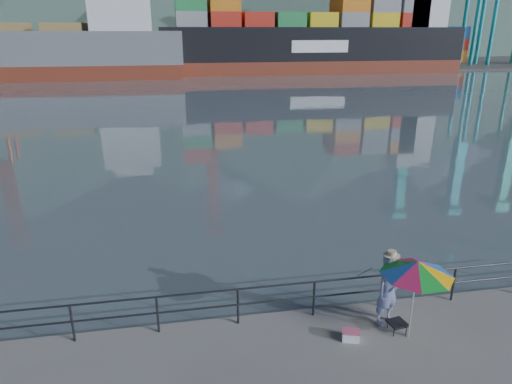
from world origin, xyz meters
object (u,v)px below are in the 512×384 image
beach_umbrella (417,268)px  cooler_bag (351,336)px  bulk_carrier (29,51)px  container_ship (322,37)px  fisherman (388,290)px

beach_umbrella → cooler_bag: beach_umbrella is taller
beach_umbrella → bulk_carrier: (-26.84, 70.28, 2.23)m
beach_umbrella → container_ship: bearing=73.8°
beach_umbrella → fisherman: bearing=114.3°
beach_umbrella → cooler_bag: size_ratio=5.50×
fisherman → beach_umbrella: bearing=-86.1°
bulk_carrier → container_ship: (48.43, 3.96, 1.76)m
beach_umbrella → bulk_carrier: bulk_carrier is taller
beach_umbrella → bulk_carrier: bearing=110.9°
beach_umbrella → cooler_bag: 2.30m
bulk_carrier → beach_umbrella: bearing=-69.1°
beach_umbrella → container_ship: (21.58, 74.23, 3.98)m
fisherman → bulk_carrier: (-26.54, 69.60, 3.18)m
fisherman → bulk_carrier: bulk_carrier is taller
fisherman → beach_umbrella: size_ratio=0.86×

